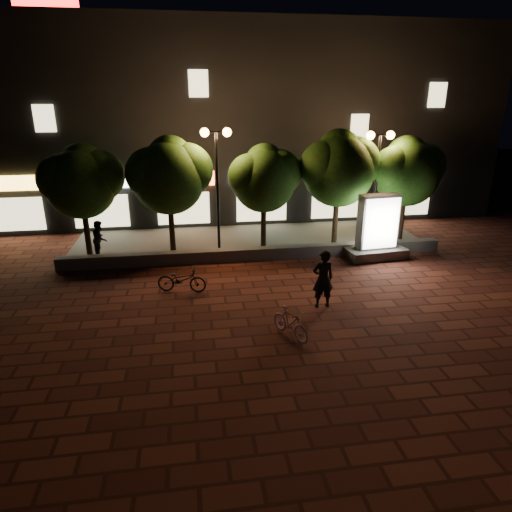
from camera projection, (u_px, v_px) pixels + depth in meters
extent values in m
plane|color=maroon|center=(275.00, 300.00, 14.87)|extent=(80.00, 80.00, 0.00)
cube|color=#605D59|center=(257.00, 254.00, 18.50)|extent=(16.00, 0.45, 0.50)
cube|color=#605D59|center=(249.00, 240.00, 20.90)|extent=(16.00, 5.00, 0.08)
cube|color=black|center=(233.00, 123.00, 25.25)|extent=(28.00, 8.00, 10.00)
cube|color=red|center=(45.00, 1.00, 21.10)|extent=(3.00, 0.25, 1.20)
cube|color=black|center=(48.00, 17.00, 21.32)|extent=(3.00, 0.25, 0.10)
cube|color=yellow|center=(9.00, 183.00, 20.73)|extent=(3.20, 0.12, 0.70)
cube|color=beige|center=(15.00, 214.00, 21.24)|extent=(2.60, 0.10, 1.60)
cube|color=white|center=(98.00, 181.00, 21.30)|extent=(3.20, 0.12, 0.70)
cube|color=beige|center=(102.00, 211.00, 21.81)|extent=(2.60, 0.10, 1.60)
cube|color=#F15B23|center=(182.00, 179.00, 21.87)|extent=(3.20, 0.12, 0.70)
cube|color=beige|center=(184.00, 208.00, 22.38)|extent=(2.60, 0.10, 1.60)
cube|color=#4EC5D2|center=(262.00, 177.00, 22.43)|extent=(3.20, 0.12, 0.70)
cube|color=beige|center=(262.00, 206.00, 22.95)|extent=(2.60, 0.10, 1.60)
cube|color=orange|center=(338.00, 175.00, 23.00)|extent=(3.20, 0.12, 0.70)
cube|color=beige|center=(336.00, 203.00, 23.51)|extent=(2.60, 0.10, 1.60)
cube|color=beige|center=(410.00, 173.00, 23.57)|extent=(3.20, 0.12, 0.70)
cube|color=beige|center=(406.00, 200.00, 24.08)|extent=(2.60, 0.10, 1.60)
cube|color=beige|center=(44.00, 118.00, 20.02)|extent=(0.90, 0.10, 1.20)
cube|color=beige|center=(198.00, 83.00, 20.51)|extent=(0.90, 0.10, 1.20)
cube|color=beige|center=(360.00, 127.00, 22.33)|extent=(0.90, 0.10, 1.20)
cube|color=beige|center=(437.00, 95.00, 22.39)|extent=(0.90, 0.10, 1.20)
cylinder|color=black|center=(87.00, 229.00, 18.48)|extent=(0.24, 0.24, 2.25)
sphere|color=#2F5819|center=(81.00, 184.00, 17.84)|extent=(2.80, 2.80, 2.80)
sphere|color=#2F5819|center=(99.00, 176.00, 18.02)|extent=(2.10, 2.10, 2.10)
sphere|color=#2F5819|center=(62.00, 179.00, 17.52)|extent=(1.96, 1.96, 1.96)
sphere|color=#2F5819|center=(83.00, 166.00, 17.94)|extent=(1.82, 1.82, 1.82)
cylinder|color=black|center=(172.00, 225.00, 18.96)|extent=(0.24, 0.24, 2.34)
sphere|color=#2F5819|center=(168.00, 178.00, 18.28)|extent=(3.00, 3.00, 3.00)
sphere|color=#2F5819|center=(186.00, 170.00, 18.48)|extent=(2.25, 2.25, 2.25)
sphere|color=#2F5819|center=(151.00, 173.00, 17.96)|extent=(2.10, 2.10, 2.10)
sphere|color=#2F5819|center=(170.00, 159.00, 18.37)|extent=(1.95, 1.95, 1.95)
cylinder|color=black|center=(263.00, 223.00, 19.56)|extent=(0.24, 0.24, 2.21)
sphere|color=#2F5819|center=(264.00, 181.00, 18.93)|extent=(2.70, 2.70, 2.70)
sphere|color=#2F5819|center=(278.00, 173.00, 19.11)|extent=(2.03, 2.03, 2.02)
sphere|color=#2F5819|center=(250.00, 176.00, 18.62)|extent=(1.89, 1.89, 1.89)
sphere|color=#2F5819|center=(265.00, 164.00, 19.04)|extent=(1.76, 1.76, 1.76)
cylinder|color=black|center=(335.00, 217.00, 19.99)|extent=(0.24, 0.24, 2.43)
sphere|color=#2F5819|center=(338.00, 171.00, 19.28)|extent=(3.10, 3.10, 3.10)
sphere|color=#2F5819|center=(354.00, 163.00, 19.48)|extent=(2.33, 2.33, 2.33)
sphere|color=#2F5819|center=(324.00, 166.00, 18.96)|extent=(2.17, 2.17, 2.17)
sphere|color=#2F5819|center=(339.00, 152.00, 19.36)|extent=(2.01, 2.02, 2.02)
cylinder|color=black|center=(402.00, 216.00, 20.47)|extent=(0.24, 0.24, 2.29)
sphere|color=#2F5819|center=(407.00, 174.00, 19.80)|extent=(2.90, 2.90, 2.90)
sphere|color=#2F5819|center=(421.00, 166.00, 19.99)|extent=(2.18, 2.17, 2.17)
sphere|color=#2F5819|center=(395.00, 169.00, 19.49)|extent=(2.03, 2.03, 2.03)
sphere|color=#2F5819|center=(407.00, 156.00, 19.90)|extent=(1.89, 1.88, 1.88)
cylinder|color=black|center=(218.00, 194.00, 18.61)|extent=(0.12, 0.12, 5.00)
cylinder|color=black|center=(216.00, 132.00, 17.76)|extent=(0.90, 0.08, 0.08)
sphere|color=#F7913D|center=(205.00, 132.00, 17.69)|extent=(0.36, 0.36, 0.36)
sphere|color=#F7913D|center=(227.00, 132.00, 17.82)|extent=(0.36, 0.36, 0.36)
cylinder|color=black|center=(375.00, 191.00, 19.64)|extent=(0.12, 0.12, 4.80)
cylinder|color=black|center=(381.00, 135.00, 18.82)|extent=(0.90, 0.08, 0.08)
sphere|color=#F7913D|center=(370.00, 135.00, 18.76)|extent=(0.36, 0.36, 0.36)
sphere|color=#F7913D|center=(391.00, 135.00, 18.89)|extent=(0.36, 0.36, 0.36)
cube|color=#605D59|center=(375.00, 253.00, 18.74)|extent=(2.62, 1.51, 0.42)
cube|color=#4C4C51|center=(378.00, 222.00, 18.28)|extent=(1.72, 0.75, 2.29)
cube|color=white|center=(382.00, 224.00, 18.00)|extent=(1.51, 0.20, 2.08)
cube|color=white|center=(374.00, 220.00, 18.55)|extent=(1.51, 0.20, 2.08)
imported|color=#B87A97|center=(290.00, 323.00, 12.46)|extent=(1.06, 1.47, 0.87)
imported|color=black|center=(323.00, 279.00, 14.08)|extent=(0.74, 0.52, 1.94)
imported|color=black|center=(182.00, 280.00, 15.37)|extent=(1.81, 0.98, 0.90)
imported|color=black|center=(100.00, 239.00, 18.41)|extent=(0.59, 0.76, 1.56)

